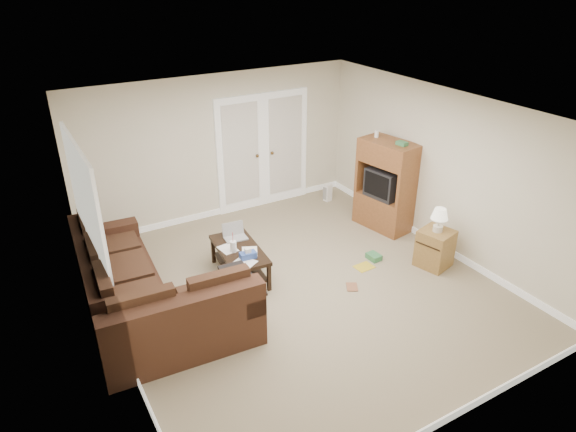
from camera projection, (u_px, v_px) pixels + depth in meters
floor at (301, 287)px, 7.22m from camera, size 5.50×5.50×0.00m
ceiling at (303, 113)px, 6.10m from camera, size 5.00×5.50×0.02m
wall_left at (105, 257)px, 5.54m from camera, size 0.02×5.50×2.50m
wall_right at (442, 172)px, 7.78m from camera, size 0.02×5.50×2.50m
wall_back at (218, 148)px, 8.79m from camera, size 5.00×0.02×2.50m
wall_front at (464, 324)px, 4.53m from camera, size 5.00×0.02×2.50m
baseboards at (301, 284)px, 7.19m from camera, size 5.00×5.50×0.10m
french_doors at (263, 152)px, 9.24m from camera, size 1.80×0.05×2.13m
window_left at (85, 198)px, 6.19m from camera, size 0.05×1.92×1.42m
sectional_sofa at (144, 297)px, 6.43m from camera, size 1.94×2.93×0.87m
coffee_table at (240, 260)px, 7.40m from camera, size 0.66×1.16×0.76m
tv_armoire at (386, 185)px, 8.55m from camera, size 0.68×1.03×1.64m
side_cabinet at (435, 245)px, 7.60m from camera, size 0.55×0.55×0.94m
space_heater at (328, 193)px, 9.75m from camera, size 0.15×0.14×0.33m
floor_magazine at (364, 267)px, 7.69m from camera, size 0.29×0.24×0.01m
floor_greenbox at (374, 257)px, 7.88m from camera, size 0.17×0.23×0.09m
floor_book at (347, 287)px, 7.21m from camera, size 0.24×0.26×0.02m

